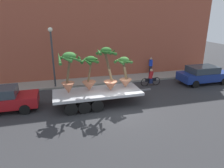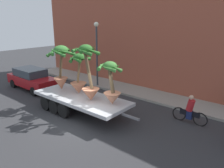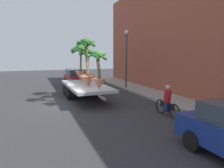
{
  "view_description": "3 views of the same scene",
  "coord_description": "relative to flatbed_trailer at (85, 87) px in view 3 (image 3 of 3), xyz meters",
  "views": [
    {
      "loc": [
        -3.58,
        -11.71,
        5.92
      ],
      "look_at": [
        -0.06,
        1.39,
        1.3
      ],
      "focal_mm": 32.86,
      "sensor_mm": 36.0,
      "label": 1
    },
    {
      "loc": [
        7.75,
        -6.71,
        5.2
      ],
      "look_at": [
        0.27,
        2.1,
        1.75
      ],
      "focal_mm": 35.25,
      "sensor_mm": 36.0,
      "label": 2
    },
    {
      "loc": [
        12.34,
        -2.16,
        2.92
      ],
      "look_at": [
        1.36,
        1.99,
        1.29
      ],
      "focal_mm": 33.6,
      "sensor_mm": 36.0,
      "label": 3
    }
  ],
  "objects": [
    {
      "name": "ground_plane",
      "position": [
        1.43,
        -1.07,
        -0.76
      ],
      "size": [
        60.0,
        60.0,
        0.0
      ],
      "primitive_type": "plane",
      "color": "#2D2D30"
    },
    {
      "name": "sidewalk",
      "position": [
        1.43,
        5.03,
        -0.69
      ],
      "size": [
        24.0,
        2.2,
        0.15
      ],
      "primitive_type": "cube",
      "color": "gray",
      "rests_on": "ground"
    },
    {
      "name": "building_facade",
      "position": [
        1.43,
        6.73,
        3.72
      ],
      "size": [
        24.0,
        1.2,
        8.96
      ],
      "primitive_type": "cube",
      "color": "#9E4C38",
      "rests_on": "ground"
    },
    {
      "name": "flatbed_trailer",
      "position": [
        0.0,
        0.0,
        0.0
      ],
      "size": [
        6.91,
        2.41,
        0.98
      ],
      "color": "#B7BABF",
      "rests_on": "ground"
    },
    {
      "name": "potted_palm_rear",
      "position": [
        2.28,
        0.29,
        1.27
      ],
      "size": [
        1.32,
        1.37,
        2.2
      ],
      "color": "tan",
      "rests_on": "flatbed_trailer"
    },
    {
      "name": "potted_palm_middle",
      "position": [
        -1.54,
        0.11,
        1.73
      ],
      "size": [
        1.5,
        1.5,
        2.73
      ],
      "color": "#C17251",
      "rests_on": "flatbed_trailer"
    },
    {
      "name": "potted_palm_front",
      "position": [
        -0.18,
        0.3,
        1.25
      ],
      "size": [
        1.24,
        1.31,
        2.37
      ],
      "color": "#C17251",
      "rests_on": "flatbed_trailer"
    },
    {
      "name": "potted_palm_extra",
      "position": [
        1.04,
        -0.08,
        1.57
      ],
      "size": [
        1.41,
        1.42,
        2.97
      ],
      "color": "#C17251",
      "rests_on": "flatbed_trailer"
    },
    {
      "name": "cyclist",
      "position": [
        5.51,
        2.74,
        -0.1
      ],
      "size": [
        1.84,
        0.35,
        1.54
      ],
      "color": "black",
      "rests_on": "ground"
    },
    {
      "name": "trailing_car",
      "position": [
        -5.94,
        0.57,
        0.06
      ],
      "size": [
        4.55,
        1.83,
        1.58
      ],
      "color": "maroon",
      "rests_on": "ground"
    },
    {
      "name": "street_lamp",
      "position": [
        -2.53,
        4.23,
        2.47
      ],
      "size": [
        0.36,
        0.36,
        4.83
      ],
      "color": "#383D42",
      "rests_on": "sidewalk"
    }
  ]
}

